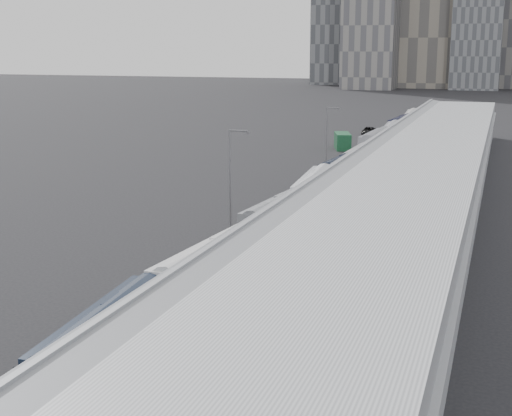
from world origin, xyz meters
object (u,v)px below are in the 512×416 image
at_px(suv, 369,131).
at_px(bus_2, 217,273).
at_px(bus_6, 361,161).
at_px(shipping_container, 343,141).
at_px(bus_1, 107,345).
at_px(bus_4, 315,194).
at_px(bus_8, 392,136).
at_px(street_lamp_far, 328,131).
at_px(bus_5, 344,172).
at_px(street_lamp_near, 232,172).
at_px(bus_3, 280,220).
at_px(bus_10, 412,121).
at_px(bus_9, 402,128).
at_px(bus_7, 376,145).

bearing_deg(suv, bus_2, -88.75).
bearing_deg(bus_6, shipping_container, 110.08).
relative_size(bus_1, shipping_container, 2.05).
bearing_deg(bus_4, suv, 90.81).
xyz_separation_m(bus_8, street_lamp_far, (-6.28, -22.94, 3.22)).
bearing_deg(bus_5, street_lamp_near, -96.45).
bearing_deg(street_lamp_far, bus_8, 74.68).
xyz_separation_m(bus_3, bus_6, (0.11, 38.31, -0.06)).
bearing_deg(shipping_container, bus_10, 61.18).
height_order(street_lamp_far, shipping_container, street_lamp_far).
bearing_deg(bus_8, bus_9, 87.40).
distance_m(bus_1, street_lamp_near, 32.62).
relative_size(bus_3, bus_5, 1.00).
xyz_separation_m(bus_6, street_lamp_far, (-6.06, 5.34, 3.43)).
xyz_separation_m(bus_9, bus_10, (0.03, 15.66, -0.06)).
xyz_separation_m(bus_9, suv, (-6.74, 1.00, -0.94)).
bearing_deg(bus_2, bus_7, 95.93).
distance_m(bus_4, bus_10, 85.08).
bearing_deg(suv, bus_10, 62.18).
distance_m(bus_10, suv, 16.18).
xyz_separation_m(bus_4, suv, (-6.93, 70.41, -0.92)).
relative_size(bus_7, bus_8, 1.02).
height_order(bus_5, bus_6, bus_5).
height_order(bus_7, bus_9, bus_7).
bearing_deg(bus_7, shipping_container, 141.16).
distance_m(bus_2, bus_8, 83.65).
bearing_deg(bus_1, suv, 88.60).
distance_m(bus_5, bus_7, 26.19).
bearing_deg(bus_6, bus_9, 91.43).
bearing_deg(shipping_container, bus_1, -103.58).
bearing_deg(bus_2, bus_3, 97.69).
height_order(bus_9, street_lamp_near, street_lamp_near).
distance_m(bus_5, bus_9, 54.10).
bearing_deg(bus_7, bus_4, -86.61).
xyz_separation_m(bus_4, bus_7, (-0.48, 41.51, 0.06)).
bearing_deg(bus_10, bus_7, -94.15).
relative_size(bus_5, suv, 2.35).
relative_size(bus_2, suv, 2.61).
height_order(bus_1, shipping_container, bus_1).
distance_m(bus_1, shipping_container, 89.86).
distance_m(bus_2, bus_10, 114.23).
bearing_deg(bus_8, street_lamp_near, -98.95).
bearing_deg(bus_6, bus_3, -88.86).
height_order(street_lamp_far, suv, street_lamp_far).
xyz_separation_m(bus_2, bus_10, (-0.73, 114.23, -0.09)).
relative_size(bus_1, bus_4, 0.92).
height_order(bus_7, bus_10, bus_7).
height_order(bus_6, bus_8, bus_8).
bearing_deg(bus_5, bus_6, 95.55).
height_order(bus_3, bus_6, bus_3).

